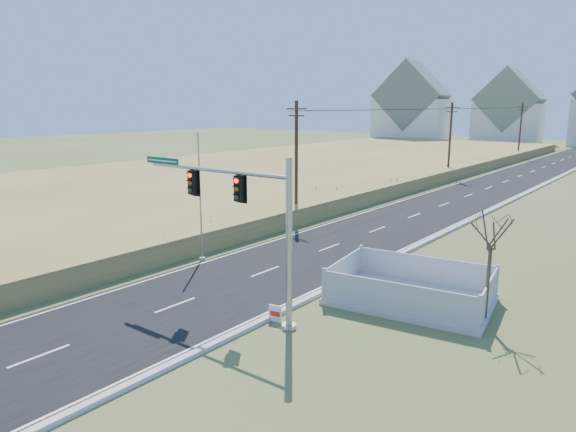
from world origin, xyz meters
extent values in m
plane|color=#4E592B|center=(0.00, 0.00, 0.00)|extent=(260.00, 260.00, 0.00)
cube|color=black|center=(0.00, 50.00, 0.03)|extent=(8.00, 180.00, 0.06)
cube|color=#B2AFA8|center=(4.15, 50.00, 0.09)|extent=(0.30, 180.00, 0.18)
cube|color=#A9974C|center=(-24.00, 40.00, 0.65)|extent=(38.00, 110.00, 1.30)
cylinder|color=#422D1E|center=(-6.50, 15.00, 4.50)|extent=(0.26, 0.26, 9.00)
cube|color=#422D1E|center=(-6.50, 15.00, 8.40)|extent=(1.80, 0.10, 0.10)
cube|color=#422D1E|center=(-6.50, 15.00, 7.90)|extent=(1.40, 0.10, 0.10)
cylinder|color=#422D1E|center=(-6.50, 45.00, 4.50)|extent=(0.26, 0.26, 9.00)
cube|color=#422D1E|center=(-6.50, 45.00, 8.40)|extent=(1.80, 0.10, 0.10)
cube|color=#422D1E|center=(-6.50, 45.00, 7.90)|extent=(1.40, 0.10, 0.10)
cylinder|color=#422D1E|center=(-6.50, 75.00, 4.50)|extent=(0.26, 0.26, 9.00)
cube|color=#422D1E|center=(-6.50, 75.00, 8.40)|extent=(1.80, 0.10, 0.10)
cube|color=#422D1E|center=(-6.50, 75.00, 7.90)|extent=(1.40, 0.10, 0.10)
cube|color=white|center=(-38.00, 100.00, 5.00)|extent=(17.38, 13.12, 10.00)
cube|color=slate|center=(-38.00, 100.00, 10.90)|extent=(17.69, 13.38, 16.29)
cube|color=white|center=(-18.00, 108.00, 4.50)|extent=(14.66, 10.95, 9.00)
cube|color=slate|center=(-18.00, 108.00, 9.90)|extent=(14.93, 11.17, 14.26)
cylinder|color=#9EA0A5|center=(5.34, -0.67, 0.10)|extent=(0.58, 0.58, 0.19)
cylinder|color=#9EA0A5|center=(5.34, -0.67, 3.39)|extent=(0.25, 0.25, 6.78)
cylinder|color=#9EA0A5|center=(1.47, -0.79, 6.01)|extent=(7.75, 0.40, 0.16)
cube|color=black|center=(2.82, -0.75, 5.38)|extent=(0.35, 0.29, 1.05)
cube|color=black|center=(0.11, -0.83, 5.38)|extent=(0.35, 0.29, 1.05)
cube|color=#045233|center=(-1.83, -0.89, 6.20)|extent=(2.13, 0.11, 0.29)
cube|color=#B7B5AD|center=(7.81, 4.98, 0.13)|extent=(7.50, 5.69, 0.26)
cube|color=#A4A4A8|center=(8.16, 2.82, 0.92)|extent=(6.48, 1.12, 1.31)
cube|color=#A4A4A8|center=(7.47, 7.13, 0.92)|extent=(6.48, 1.12, 1.31)
cube|color=#A4A4A8|center=(4.58, 4.46, 0.92)|extent=(0.77, 4.32, 1.31)
cube|color=#A4A4A8|center=(11.04, 5.49, 0.92)|extent=(0.77, 4.32, 1.31)
cube|color=white|center=(4.50, -0.52, 0.37)|extent=(0.57, 0.16, 0.70)
cube|color=red|center=(4.51, -0.55, 0.37)|extent=(0.45, 0.11, 0.20)
cylinder|color=#B7B5AD|center=(-4.30, 3.44, 0.07)|extent=(0.33, 0.33, 0.14)
cylinder|color=#9EA0A5|center=(-4.30, 3.44, 3.62)|extent=(0.09, 0.09, 7.25)
cylinder|color=#4C3F33|center=(11.20, 4.68, 1.62)|extent=(0.15, 0.15, 3.25)
camera|label=1|loc=(17.13, -15.42, 8.65)|focal=32.00mm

